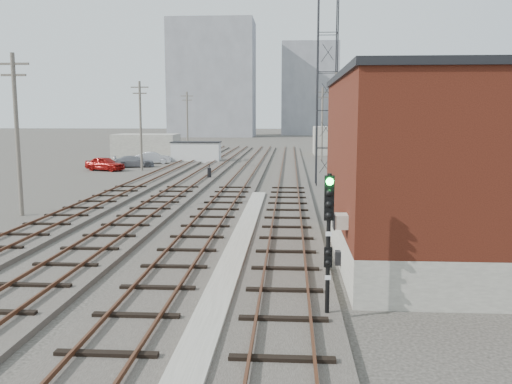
# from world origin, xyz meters

# --- Properties ---
(ground) EXTENTS (320.00, 320.00, 0.00)m
(ground) POSITION_xyz_m (0.00, 60.00, 0.00)
(ground) COLOR #282621
(ground) RESTS_ON ground
(track_right) EXTENTS (3.20, 90.00, 0.39)m
(track_right) POSITION_xyz_m (2.50, 39.00, 0.11)
(track_right) COLOR #332D28
(track_right) RESTS_ON ground
(track_mid_right) EXTENTS (3.20, 90.00, 0.39)m
(track_mid_right) POSITION_xyz_m (-1.50, 39.00, 0.11)
(track_mid_right) COLOR #332D28
(track_mid_right) RESTS_ON ground
(track_mid_left) EXTENTS (3.20, 90.00, 0.39)m
(track_mid_left) POSITION_xyz_m (-5.50, 39.00, 0.11)
(track_mid_left) COLOR #332D28
(track_mid_left) RESTS_ON ground
(track_left) EXTENTS (3.20, 90.00, 0.39)m
(track_left) POSITION_xyz_m (-9.50, 39.00, 0.11)
(track_left) COLOR #332D28
(track_left) RESTS_ON ground
(platform_curb) EXTENTS (0.90, 28.00, 0.26)m
(platform_curb) POSITION_xyz_m (0.50, 14.00, 0.13)
(platform_curb) COLOR gray
(platform_curb) RESTS_ON ground
(brick_building) EXTENTS (6.54, 12.20, 7.22)m
(brick_building) POSITION_xyz_m (7.50, 12.00, 3.63)
(brick_building) COLOR gray
(brick_building) RESTS_ON ground
(lattice_tower) EXTENTS (1.60, 1.60, 15.00)m
(lattice_tower) POSITION_xyz_m (5.50, 35.00, 7.50)
(lattice_tower) COLOR black
(lattice_tower) RESTS_ON ground
(utility_pole_left_a) EXTENTS (1.80, 0.24, 9.00)m
(utility_pole_left_a) POSITION_xyz_m (-12.50, 20.00, 4.80)
(utility_pole_left_a) COLOR #595147
(utility_pole_left_a) RESTS_ON ground
(utility_pole_left_b) EXTENTS (1.80, 0.24, 9.00)m
(utility_pole_left_b) POSITION_xyz_m (-12.50, 45.00, 4.80)
(utility_pole_left_b) COLOR #595147
(utility_pole_left_b) RESTS_ON ground
(utility_pole_left_c) EXTENTS (1.80, 0.24, 9.00)m
(utility_pole_left_c) POSITION_xyz_m (-12.50, 70.00, 4.80)
(utility_pole_left_c) COLOR #595147
(utility_pole_left_c) RESTS_ON ground
(utility_pole_right_a) EXTENTS (1.80, 0.24, 9.00)m
(utility_pole_right_a) POSITION_xyz_m (6.50, 28.00, 4.80)
(utility_pole_right_a) COLOR #595147
(utility_pole_right_a) RESTS_ON ground
(utility_pole_right_b) EXTENTS (1.80, 0.24, 9.00)m
(utility_pole_right_b) POSITION_xyz_m (6.50, 58.00, 4.80)
(utility_pole_right_b) COLOR #595147
(utility_pole_right_b) RESTS_ON ground
(apartment_left) EXTENTS (22.00, 14.00, 30.00)m
(apartment_left) POSITION_xyz_m (-18.00, 135.00, 15.00)
(apartment_left) COLOR gray
(apartment_left) RESTS_ON ground
(apartment_right) EXTENTS (16.00, 12.00, 26.00)m
(apartment_right) POSITION_xyz_m (8.00, 150.00, 13.00)
(apartment_right) COLOR gray
(apartment_right) RESTS_ON ground
(shed_left) EXTENTS (8.00, 5.00, 3.20)m
(shed_left) POSITION_xyz_m (-16.00, 60.00, 1.60)
(shed_left) COLOR gray
(shed_left) RESTS_ON ground
(shed_right) EXTENTS (6.00, 6.00, 4.00)m
(shed_right) POSITION_xyz_m (9.00, 70.00, 2.00)
(shed_right) COLOR gray
(shed_right) RESTS_ON ground
(signal_mast) EXTENTS (0.40, 0.41, 4.08)m
(signal_mast) POSITION_xyz_m (3.70, 5.22, 2.41)
(signal_mast) COLOR gray
(signal_mast) RESTS_ON ground
(switch_stand) EXTENTS (0.37, 0.37, 1.22)m
(switch_stand) POSITION_xyz_m (-4.48, 37.81, 0.58)
(switch_stand) COLOR black
(switch_stand) RESTS_ON ground
(site_trailer) EXTENTS (5.93, 2.60, 2.49)m
(site_trailer) POSITION_xyz_m (-8.68, 55.37, 1.26)
(site_trailer) COLOR silver
(site_trailer) RESTS_ON ground
(car_red) EXTENTS (4.54, 3.05, 1.44)m
(car_red) POSITION_xyz_m (-16.25, 44.76, 0.72)
(car_red) COLOR #9B110E
(car_red) RESTS_ON ground
(car_silver) EXTENTS (4.30, 2.04, 1.36)m
(car_silver) POSITION_xyz_m (-13.37, 53.20, 0.68)
(car_silver) COLOR #B3B4BB
(car_silver) RESTS_ON ground
(car_grey) EXTENTS (4.66, 3.01, 1.26)m
(car_grey) POSITION_xyz_m (-14.37, 48.64, 0.63)
(car_grey) COLOR gray
(car_grey) RESTS_ON ground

